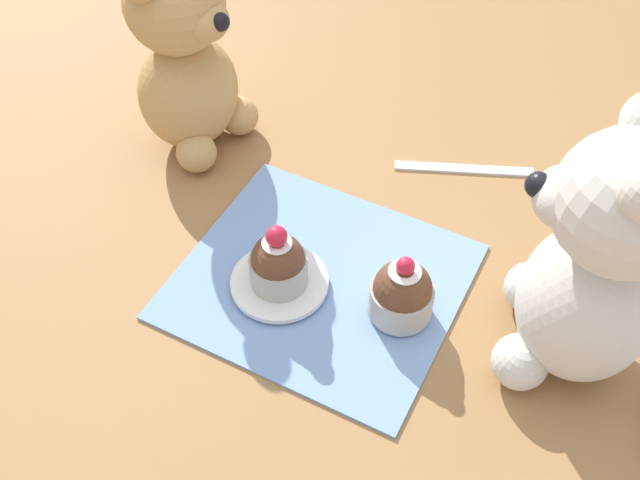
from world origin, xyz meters
TOP-DOWN VIEW (x-y plane):
  - ground_plane at (0.00, 0.00)m, footprint 4.00×4.00m
  - knitted_placemat at (0.00, 0.00)m, footprint 0.21×0.24m
  - teddy_bear_cream at (-0.03, 0.21)m, footprint 0.13×0.13m
  - teddy_bear_tan at (-0.11, -0.20)m, footprint 0.11×0.11m
  - cupcake_near_cream_bear at (0.00, 0.08)m, footprint 0.05×0.05m
  - saucer_plate at (0.02, -0.03)m, footprint 0.08×0.08m
  - cupcake_near_tan_bear at (0.02, -0.03)m, footprint 0.05×0.05m
  - teaspoon at (-0.19, 0.06)m, footprint 0.07×0.13m

SIDE VIEW (x-z plane):
  - ground_plane at x=0.00m, z-range 0.00..0.00m
  - teaspoon at x=-0.19m, z-range 0.00..0.01m
  - knitted_placemat at x=0.00m, z-range 0.00..0.01m
  - saucer_plate at x=0.02m, z-range 0.01..0.01m
  - cupcake_near_cream_bear at x=0.00m, z-range 0.00..0.06m
  - cupcake_near_tan_bear at x=0.02m, z-range 0.00..0.07m
  - teddy_bear_tan at x=-0.11m, z-range -0.01..0.20m
  - teddy_bear_cream at x=-0.03m, z-range -0.01..0.22m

